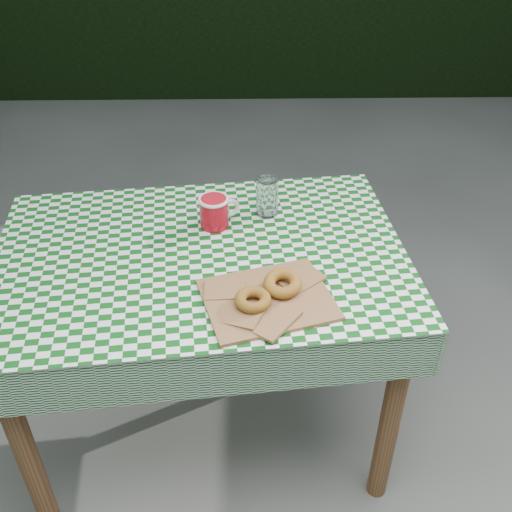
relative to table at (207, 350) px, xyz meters
The scene contains 8 objects.
ground 0.40m from the table, 46.03° to the left, with size 60.00×60.00×0.00m, color #4E4E49.
table is the anchor object (origin of this frame).
tablecloth 0.38m from the table, 90.00° to the left, with size 1.15×0.77×0.01m, color #0B4912.
paper_bag 0.48m from the table, 48.10° to the right, with size 0.32×0.25×0.02m, color #996642.
bagel_front 0.49m from the table, 58.30° to the right, with size 0.09×0.09×0.03m, color #8E5F1D.
bagel_back 0.50m from the table, 37.95° to the right, with size 0.10×0.10×0.03m, color olive.
coffee_mug 0.45m from the table, 76.59° to the left, with size 0.17×0.17×0.09m, color #AA0B18, non-canonical shape.
drinking_glass 0.52m from the table, 46.97° to the left, with size 0.07×0.07×0.12m, color silver.
Camera 1 is at (0.03, -1.46, 1.77)m, focal length 42.43 mm.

